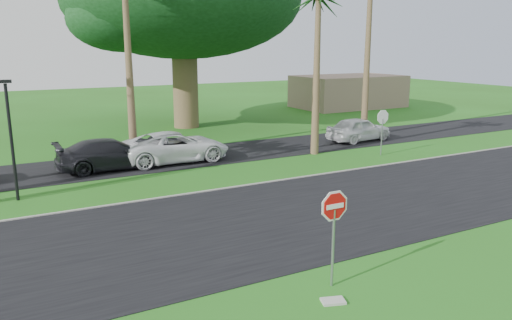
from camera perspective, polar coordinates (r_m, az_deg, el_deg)
The scene contains 12 objects.
ground at distance 15.10m, azimuth 0.15°, elevation -9.96°, with size 120.00×120.00×0.00m, color #245816.
road at distance 16.76m, azimuth -3.13°, elevation -7.56°, with size 120.00×8.00×0.02m, color black.
parking_strip at distance 26.26m, azimuth -12.93°, elevation -0.24°, with size 120.00×5.00×0.02m, color black.
curb at distance 20.30m, azimuth -8.01°, elevation -3.89°, with size 120.00×0.12×0.06m, color gray.
stop_sign_near at distance 12.36m, azimuth 8.90°, elevation -6.65°, with size 1.05×0.07×2.62m.
stop_sign_far at distance 27.79m, azimuth 14.26°, elevation 4.12°, with size 1.05×0.07×2.62m.
streetlight_right at distance 20.99m, azimuth -26.24°, elevation 2.80°, with size 0.45×0.25×4.64m.
building_far at distance 49.17m, azimuth 10.51°, elevation 7.73°, with size 10.00×6.00×3.00m, color gray.
car_dark at distance 24.99m, azimuth -16.27°, elevation 0.61°, with size 2.07×5.09×1.48m, color black.
car_minivan at distance 25.91m, azimuth -9.21°, elevation 1.47°, with size 2.56×5.54×1.54m, color white.
car_pickup at distance 31.76m, azimuth 11.66°, elevation 3.45°, with size 1.75×4.36×1.48m, color silver.
utility_slab at distance 12.30m, azimuth 8.80°, elevation -15.65°, with size 0.55×0.35×0.06m, color #A6A79F.
Camera 1 is at (-6.61, -12.22, 5.91)m, focal length 35.00 mm.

